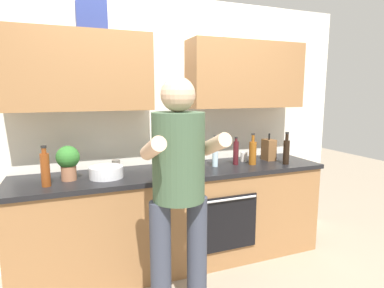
{
  "coord_description": "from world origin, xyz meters",
  "views": [
    {
      "loc": [
        -0.9,
        -2.67,
        1.6
      ],
      "look_at": [
        0.11,
        -0.1,
        1.15
      ],
      "focal_mm": 29.63,
      "sensor_mm": 36.0,
      "label": 1
    }
  ],
  "objects_px": {
    "knife_block": "(269,150)",
    "bottle_vinegar": "(45,169)",
    "bottle_soda": "(182,154)",
    "mixing_bowl": "(106,172)",
    "cup_tea": "(197,161)",
    "bottle_water": "(215,153)",
    "grocery_bag_bread": "(168,160)",
    "person_standing": "(179,185)",
    "bottle_soy": "(286,151)",
    "potted_herb": "(68,160)",
    "bottle_wine": "(236,152)",
    "bottle_syrup": "(253,152)",
    "cup_stoneware": "(116,165)",
    "cup_coffee": "(244,157)"
  },
  "relations": [
    {
      "from": "knife_block",
      "to": "bottle_vinegar",
      "type": "bearing_deg",
      "value": -174.99
    },
    {
      "from": "bottle_soda",
      "to": "mixing_bowl",
      "type": "distance_m",
      "value": 0.74
    },
    {
      "from": "knife_block",
      "to": "cup_tea",
      "type": "bearing_deg",
      "value": 177.74
    },
    {
      "from": "bottle_water",
      "to": "knife_block",
      "type": "bearing_deg",
      "value": 5.75
    },
    {
      "from": "mixing_bowl",
      "to": "grocery_bag_bread",
      "type": "height_order",
      "value": "grocery_bag_bread"
    },
    {
      "from": "person_standing",
      "to": "mixing_bowl",
      "type": "height_order",
      "value": "person_standing"
    },
    {
      "from": "cup_tea",
      "to": "knife_block",
      "type": "distance_m",
      "value": 0.8
    },
    {
      "from": "bottle_water",
      "to": "bottle_soy",
      "type": "xyz_separation_m",
      "value": [
        0.7,
        -0.16,
        0.0
      ]
    },
    {
      "from": "bottle_water",
      "to": "potted_herb",
      "type": "distance_m",
      "value": 1.31
    },
    {
      "from": "cup_tea",
      "to": "grocery_bag_bread",
      "type": "xyz_separation_m",
      "value": [
        -0.34,
        -0.15,
        0.06
      ]
    },
    {
      "from": "person_standing",
      "to": "potted_herb",
      "type": "relative_size",
      "value": 6.03
    },
    {
      "from": "person_standing",
      "to": "mixing_bowl",
      "type": "relative_size",
      "value": 6.1
    },
    {
      "from": "bottle_wine",
      "to": "person_standing",
      "type": "bearing_deg",
      "value": -137.4
    },
    {
      "from": "bottle_soda",
      "to": "knife_block",
      "type": "height_order",
      "value": "bottle_soda"
    },
    {
      "from": "bottle_water",
      "to": "grocery_bag_bread",
      "type": "distance_m",
      "value": 0.49
    },
    {
      "from": "bottle_water",
      "to": "bottle_wine",
      "type": "relative_size",
      "value": 1.09
    },
    {
      "from": "bottle_syrup",
      "to": "bottle_soy",
      "type": "xyz_separation_m",
      "value": [
        0.31,
        -0.11,
        0.01
      ]
    },
    {
      "from": "cup_tea",
      "to": "mixing_bowl",
      "type": "height_order",
      "value": "same"
    },
    {
      "from": "bottle_wine",
      "to": "potted_herb",
      "type": "xyz_separation_m",
      "value": [
        -1.53,
        -0.0,
        0.04
      ]
    },
    {
      "from": "bottle_soda",
      "to": "mixing_bowl",
      "type": "relative_size",
      "value": 1.04
    },
    {
      "from": "bottle_soda",
      "to": "cup_stoneware",
      "type": "distance_m",
      "value": 0.62
    },
    {
      "from": "cup_tea",
      "to": "potted_herb",
      "type": "distance_m",
      "value": 1.17
    },
    {
      "from": "bottle_syrup",
      "to": "cup_tea",
      "type": "distance_m",
      "value": 0.56
    },
    {
      "from": "bottle_wine",
      "to": "bottle_soy",
      "type": "height_order",
      "value": "bottle_soy"
    },
    {
      "from": "bottle_soda",
      "to": "knife_block",
      "type": "relative_size",
      "value": 1.04
    },
    {
      "from": "bottle_water",
      "to": "bottle_vinegar",
      "type": "height_order",
      "value": "bottle_vinegar"
    },
    {
      "from": "bottle_wine",
      "to": "mixing_bowl",
      "type": "relative_size",
      "value": 0.99
    },
    {
      "from": "person_standing",
      "to": "potted_herb",
      "type": "height_order",
      "value": "person_standing"
    },
    {
      "from": "bottle_vinegar",
      "to": "bottle_soda",
      "type": "relative_size",
      "value": 1.08
    },
    {
      "from": "knife_block",
      "to": "mixing_bowl",
      "type": "bearing_deg",
      "value": -176.76
    },
    {
      "from": "bottle_soy",
      "to": "knife_block",
      "type": "xyz_separation_m",
      "value": [
        -0.05,
        0.23,
        -0.02
      ]
    },
    {
      "from": "bottle_syrup",
      "to": "potted_herb",
      "type": "relative_size",
      "value": 1.09
    },
    {
      "from": "bottle_soy",
      "to": "cup_tea",
      "type": "relative_size",
      "value": 3.36
    },
    {
      "from": "potted_herb",
      "to": "bottle_wine",
      "type": "bearing_deg",
      "value": 0.16
    },
    {
      "from": "bottle_vinegar",
      "to": "cup_tea",
      "type": "xyz_separation_m",
      "value": [
        1.32,
        0.22,
        -0.09
      ]
    },
    {
      "from": "grocery_bag_bread",
      "to": "person_standing",
      "type": "bearing_deg",
      "value": -101.73
    },
    {
      "from": "bottle_vinegar",
      "to": "potted_herb",
      "type": "height_order",
      "value": "bottle_vinegar"
    },
    {
      "from": "cup_stoneware",
      "to": "cup_coffee",
      "type": "bearing_deg",
      "value": -4.15
    },
    {
      "from": "bottle_syrup",
      "to": "cup_tea",
      "type": "bearing_deg",
      "value": 164.44
    },
    {
      "from": "cup_tea",
      "to": "cup_stoneware",
      "type": "xyz_separation_m",
      "value": [
        -0.76,
        0.1,
        -0.0
      ]
    },
    {
      "from": "cup_coffee",
      "to": "mixing_bowl",
      "type": "bearing_deg",
      "value": -174.45
    },
    {
      "from": "bottle_soy",
      "to": "person_standing",
      "type": "bearing_deg",
      "value": -154.94
    },
    {
      "from": "knife_block",
      "to": "grocery_bag_bread",
      "type": "xyz_separation_m",
      "value": [
        -1.14,
        -0.12,
        -0.0
      ]
    },
    {
      "from": "person_standing",
      "to": "bottle_soy",
      "type": "height_order",
      "value": "person_standing"
    },
    {
      "from": "knife_block",
      "to": "bottle_syrup",
      "type": "bearing_deg",
      "value": -156.62
    },
    {
      "from": "bottle_wine",
      "to": "knife_block",
      "type": "distance_m",
      "value": 0.43
    },
    {
      "from": "bottle_water",
      "to": "bottle_vinegar",
      "type": "bearing_deg",
      "value": -175.32
    },
    {
      "from": "cup_stoneware",
      "to": "grocery_bag_bread",
      "type": "relative_size",
      "value": 0.37
    },
    {
      "from": "bottle_syrup",
      "to": "bottle_soy",
      "type": "distance_m",
      "value": 0.33
    },
    {
      "from": "bottle_vinegar",
      "to": "bottle_soy",
      "type": "bearing_deg",
      "value": -1.12
    }
  ]
}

